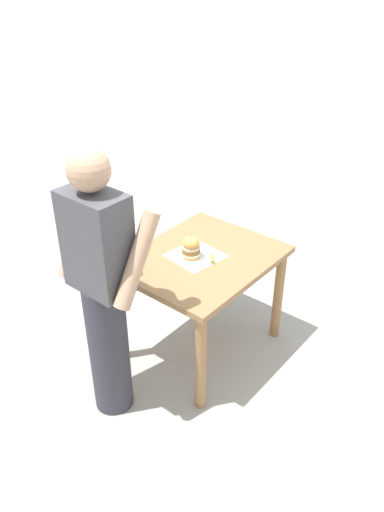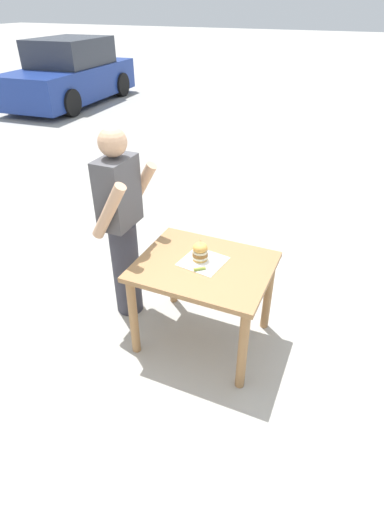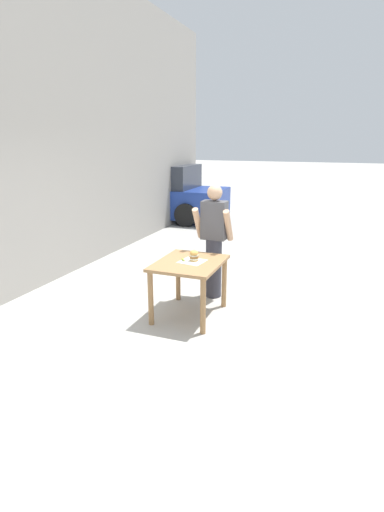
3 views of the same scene
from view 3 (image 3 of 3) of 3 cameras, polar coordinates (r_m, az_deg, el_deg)
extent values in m
plane|color=#ADAAA3|center=(5.53, -0.38, -8.38)|extent=(80.00, 80.00, 0.00)
cube|color=#9E7247|center=(5.26, -0.39, -1.02)|extent=(0.83, 1.02, 0.04)
cylinder|color=#9E7247|center=(5.14, -5.92, -6.04)|extent=(0.07, 0.07, 0.72)
cylinder|color=#9E7247|center=(4.88, 1.58, -7.21)|extent=(0.07, 0.07, 0.72)
cylinder|color=#9E7247|center=(5.90, -2.00, -2.97)|extent=(0.07, 0.07, 0.72)
cylinder|color=#9E7247|center=(5.67, 4.62, -3.81)|extent=(0.07, 0.07, 0.72)
cube|color=white|center=(5.26, 0.04, -0.76)|extent=(0.35, 0.35, 0.00)
cylinder|color=gold|center=(5.28, 0.29, -0.56)|extent=(0.11, 0.11, 0.02)
cylinder|color=beige|center=(5.27, 0.29, -0.37)|extent=(0.12, 0.12, 0.02)
cylinder|color=brown|center=(5.27, 0.29, -0.13)|extent=(0.12, 0.12, 0.03)
cylinder|color=beige|center=(5.26, 0.29, 0.11)|extent=(0.12, 0.12, 0.02)
ellipsoid|color=gold|center=(5.25, 0.29, 0.44)|extent=(0.11, 0.11, 0.08)
cylinder|color=#D1B77F|center=(5.24, 0.29, 0.94)|extent=(0.00, 0.00, 0.05)
cylinder|color=#8EA83D|center=(5.28, -1.28, -0.54)|extent=(0.08, 0.09, 0.02)
cylinder|color=#33333D|center=(6.02, 3.10, -1.71)|extent=(0.24, 0.24, 0.90)
cube|color=#4C4C51|center=(5.83, 3.21, 5.13)|extent=(0.36, 0.22, 0.56)
sphere|color=tan|center=(5.77, 3.27, 9.03)|extent=(0.22, 0.22, 0.22)
cylinder|color=tan|center=(5.86, 0.87, 4.71)|extent=(0.09, 0.34, 0.50)
cylinder|color=tan|center=(5.72, 5.21, 4.36)|extent=(0.09, 0.34, 0.50)
cube|color=gray|center=(8.40, -13.18, 18.06)|extent=(0.30, 10.00, 5.25)
cube|color=black|center=(15.58, -23.26, 8.49)|extent=(4.28, 1.90, 0.80)
cube|color=#2D333D|center=(15.41, -23.14, 11.18)|extent=(2.17, 1.66, 0.66)
cylinder|color=black|center=(17.07, -24.73, 8.15)|extent=(0.65, 0.25, 0.64)
cylinder|color=black|center=(14.16, -21.31, 7.14)|extent=(0.65, 0.25, 0.64)
cylinder|color=black|center=(15.42, -17.52, 8.16)|extent=(0.65, 0.25, 0.64)
cube|color=navy|center=(12.21, -5.22, 7.92)|extent=(4.22, 1.76, 0.80)
cube|color=#2D333D|center=(12.06, -4.65, 11.33)|extent=(2.12, 1.59, 0.66)
cylinder|color=black|center=(12.17, -12.42, 6.53)|extent=(0.64, 0.23, 0.64)
cylinder|color=black|center=(13.54, -8.76, 7.68)|extent=(0.64, 0.23, 0.64)
cylinder|color=black|center=(11.00, -0.82, 5.90)|extent=(0.64, 0.23, 0.64)
cylinder|color=black|center=(12.50, 1.85, 7.16)|extent=(0.64, 0.23, 0.64)
camera|label=1|loc=(7.75, -6.66, 17.41)|focal=35.00mm
camera|label=2|loc=(5.61, -28.23, 16.09)|focal=28.00mm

